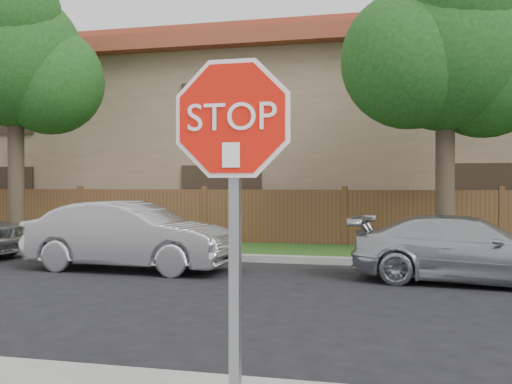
# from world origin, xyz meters

# --- Properties ---
(far_curb) EXTENTS (70.00, 0.30, 0.15)m
(far_curb) POSITION_xyz_m (0.00, 8.15, 0.07)
(far_curb) COLOR gray
(far_curb) RESTS_ON ground
(grass_strip) EXTENTS (70.00, 3.00, 0.12)m
(grass_strip) POSITION_xyz_m (0.00, 9.80, 0.06)
(grass_strip) COLOR #1E4714
(grass_strip) RESTS_ON ground
(fence) EXTENTS (70.00, 0.12, 1.60)m
(fence) POSITION_xyz_m (0.00, 11.40, 0.80)
(fence) COLOR brown
(fence) RESTS_ON ground
(apartment_building) EXTENTS (35.20, 9.20, 7.20)m
(apartment_building) POSITION_xyz_m (0.00, 17.00, 3.53)
(apartment_building) COLOR #866F53
(apartment_building) RESTS_ON ground
(tree_left) EXTENTS (4.80, 3.90, 7.78)m
(tree_left) POSITION_xyz_m (-8.98, 9.57, 5.22)
(tree_left) COLOR #382B21
(tree_left) RESTS_ON ground
(tree_mid) EXTENTS (4.80, 3.90, 7.35)m
(tree_mid) POSITION_xyz_m (2.52, 9.57, 4.87)
(tree_mid) COLOR #382B21
(tree_mid) RESTS_ON ground
(stop_sign) EXTENTS (1.01, 0.13, 2.55)m
(stop_sign) POSITION_xyz_m (0.56, -1.48, 1.83)
(stop_sign) COLOR gray
(stop_sign) RESTS_ON sidewalk_near
(sedan_left) EXTENTS (4.33, 1.69, 1.40)m
(sedan_left) POSITION_xyz_m (-3.83, 6.21, 0.70)
(sedan_left) COLOR #A5A4A8
(sedan_left) RESTS_ON ground
(sedan_right) EXTENTS (4.28, 2.17, 1.19)m
(sedan_right) POSITION_xyz_m (2.69, 6.18, 0.60)
(sedan_right) COLOR #A9ADB0
(sedan_right) RESTS_ON ground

